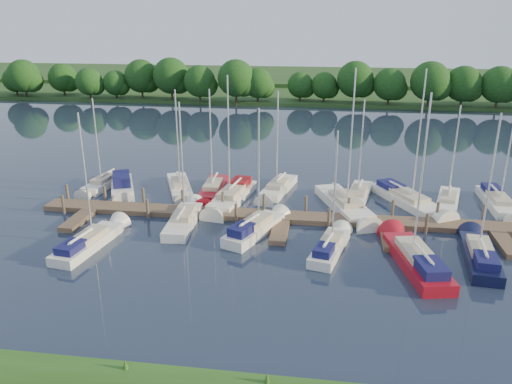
# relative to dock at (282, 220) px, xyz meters

# --- Properties ---
(ground) EXTENTS (260.00, 260.00, 0.00)m
(ground) POSITION_rel_dock_xyz_m (0.00, -7.31, -0.20)
(ground) COLOR #1A2335
(ground) RESTS_ON ground
(dock) EXTENTS (40.00, 6.00, 0.40)m
(dock) POSITION_rel_dock_xyz_m (0.00, 0.00, 0.00)
(dock) COLOR brown
(dock) RESTS_ON ground
(mooring_pilings) EXTENTS (38.24, 2.84, 2.00)m
(mooring_pilings) POSITION_rel_dock_xyz_m (0.00, 1.13, 0.40)
(mooring_pilings) COLOR #473D33
(mooring_pilings) RESTS_ON ground
(far_shore) EXTENTS (180.00, 30.00, 0.60)m
(far_shore) POSITION_rel_dock_xyz_m (0.00, 67.69, 0.10)
(far_shore) COLOR #214219
(far_shore) RESTS_ON ground
(distant_hill) EXTENTS (220.00, 40.00, 1.40)m
(distant_hill) POSITION_rel_dock_xyz_m (0.00, 92.69, 0.50)
(distant_hill) COLOR #315023
(distant_hill) RESTS_ON ground
(treeline) EXTENTS (148.07, 9.55, 8.21)m
(treeline) POSITION_rel_dock_xyz_m (1.27, 54.95, 3.84)
(treeline) COLOR #38281C
(treeline) RESTS_ON ground
(sailboat_n_0) EXTENTS (2.32, 6.89, 8.84)m
(sailboat_n_0) POSITION_rel_dock_xyz_m (-17.62, 6.10, 0.08)
(sailboat_n_0) COLOR white
(sailboat_n_0) RESTS_ON ground
(motorboat) EXTENTS (4.12, 6.73, 1.98)m
(motorboat) POSITION_rel_dock_xyz_m (-15.38, 5.30, 0.19)
(motorboat) COLOR white
(motorboat) RESTS_ON ground
(sailboat_n_2) EXTENTS (4.10, 7.58, 9.68)m
(sailboat_n_2) POSITION_rel_dock_xyz_m (-10.15, 6.26, 0.07)
(sailboat_n_2) COLOR white
(sailboat_n_2) RESTS_ON ground
(sailboat_n_3) EXTENTS (2.08, 7.74, 9.96)m
(sailboat_n_3) POSITION_rel_dock_xyz_m (-6.89, 5.76, 0.08)
(sailboat_n_3) COLOR maroon
(sailboat_n_3) RESTS_ON ground
(sailboat_n_4) EXTENTS (3.27, 9.00, 11.39)m
(sailboat_n_4) POSITION_rel_dock_xyz_m (-4.84, 4.02, 0.14)
(sailboat_n_4) COLOR white
(sailboat_n_4) RESTS_ON ground
(sailboat_n_5) EXTENTS (3.10, 7.65, 9.69)m
(sailboat_n_5) POSITION_rel_dock_xyz_m (-1.10, 7.04, 0.07)
(sailboat_n_5) COLOR white
(sailboat_n_5) RESTS_ON ground
(sailboat_n_6) EXTENTS (4.99, 9.50, 12.12)m
(sailboat_n_6) POSITION_rel_dock_xyz_m (5.01, 3.46, 0.08)
(sailboat_n_6) COLOR white
(sailboat_n_6) RESTS_ON ground
(sailboat_n_7) EXTENTS (2.89, 7.28, 9.15)m
(sailboat_n_7) POSITION_rel_dock_xyz_m (6.18, 6.31, 0.07)
(sailboat_n_7) COLOR white
(sailboat_n_7) RESTS_ON ground
(sailboat_n_8) EXTENTS (5.98, 9.09, 11.91)m
(sailboat_n_8) POSITION_rel_dock_xyz_m (10.44, 5.49, 0.11)
(sailboat_n_8) COLOR white
(sailboat_n_8) RESTS_ON ground
(sailboat_n_9) EXTENTS (3.22, 7.08, 8.97)m
(sailboat_n_9) POSITION_rel_dock_xyz_m (13.72, 5.72, 0.07)
(sailboat_n_9) COLOR white
(sailboat_n_9) RESTS_ON ground
(sailboat_n_10) EXTENTS (1.97, 8.03, 10.25)m
(sailboat_n_10) POSITION_rel_dock_xyz_m (17.88, 5.92, 0.12)
(sailboat_n_10) COLOR white
(sailboat_n_10) RESTS_ON ground
(sailboat_s_0) EXTENTS (2.74, 7.75, 9.82)m
(sailboat_s_0) POSITION_rel_dock_xyz_m (-13.08, -6.22, 0.12)
(sailboat_s_0) COLOR white
(sailboat_s_0) RESTS_ON ground
(sailboat_s_1) EXTENTS (2.13, 7.69, 9.92)m
(sailboat_s_1) POSITION_rel_dock_xyz_m (-7.59, -1.36, 0.08)
(sailboat_s_1) COLOR white
(sailboat_s_1) RESTS_ON ground
(sailboat_s_2) EXTENTS (4.11, 7.39, 9.85)m
(sailboat_s_2) POSITION_rel_dock_xyz_m (-1.79, -2.46, 0.15)
(sailboat_s_2) COLOR white
(sailboat_s_2) RESTS_ON ground
(sailboat_s_3) EXTENTS (2.97, 6.83, 8.82)m
(sailboat_s_3) POSITION_rel_dock_xyz_m (3.73, -4.69, 0.13)
(sailboat_s_3) COLOR white
(sailboat_s_3) RESTS_ON ground
(sailboat_s_4) EXTENTS (3.67, 9.13, 11.62)m
(sailboat_s_4) POSITION_rel_dock_xyz_m (9.22, -5.88, 0.14)
(sailboat_s_4) COLOR maroon
(sailboat_s_4) RESTS_ON ground
(sailboat_s_5) EXTENTS (2.62, 7.99, 10.28)m
(sailboat_s_5) POSITION_rel_dock_xyz_m (13.54, -4.70, 0.14)
(sailboat_s_5) COLOR black
(sailboat_s_5) RESTS_ON ground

